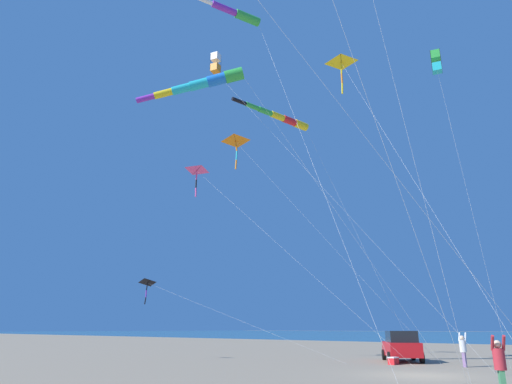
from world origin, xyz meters
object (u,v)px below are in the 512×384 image
(cooler_box, at_px, (393,361))
(kite_delta_small_distant, at_px, (197,171))
(parked_car, at_px, (401,346))
(kite_windsock_white_trailing, at_px, (281,118))
(kite_box_striped_overhead, at_px, (216,63))
(kite_delta_magenta_far_left, at_px, (149,283))
(kite_windsock_long_streamer_right, at_px, (235,13))
(person_adult_flyer, at_px, (463,348))
(kite_delta_rainbow_low_near, at_px, (236,142))
(kite_windsock_teal_far_right, at_px, (205,83))
(kite_box_orange_high_right, at_px, (436,62))
(person_child_green_jacket, at_px, (500,363))
(kite_delta_green_low_center, at_px, (342,63))

(cooler_box, bearing_deg, kite_delta_small_distant, -65.99)
(parked_car, bearing_deg, kite_windsock_white_trailing, -47.37)
(parked_car, xyz_separation_m, kite_box_striped_overhead, (9.25, -7.82, 19.44))
(kite_delta_magenta_far_left, distance_m, kite_box_striped_overhead, 16.38)
(kite_windsock_white_trailing, height_order, kite_windsock_long_streamer_right, kite_windsock_long_streamer_right)
(person_adult_flyer, bearing_deg, kite_delta_rainbow_low_near, -82.26)
(kite_windsock_white_trailing, distance_m, kite_windsock_teal_far_right, 6.64)
(kite_box_orange_high_right, relative_size, kite_delta_magenta_far_left, 1.34)
(kite_box_striped_overhead, bearing_deg, person_child_green_jacket, 80.38)
(kite_delta_magenta_far_left, bearing_deg, person_adult_flyer, 115.45)
(kite_windsock_white_trailing, bearing_deg, kite_delta_rainbow_low_near, -101.99)
(person_child_green_jacket, relative_size, kite_delta_green_low_center, 0.10)
(parked_car, bearing_deg, kite_box_orange_high_right, 49.94)
(kite_box_orange_high_right, xyz_separation_m, kite_windsock_teal_far_right, (6.32, -12.44, 1.03))
(person_child_green_jacket, xyz_separation_m, kite_box_orange_high_right, (-6.97, -3.16, 15.20))
(cooler_box, distance_m, person_child_green_jacket, 12.93)
(person_adult_flyer, bearing_deg, cooler_box, -73.82)
(kite_delta_rainbow_low_near, bearing_deg, cooler_box, 95.14)
(kite_windsock_white_trailing, xyz_separation_m, kite_delta_magenta_far_left, (5.04, -8.13, -11.72))
(kite_delta_magenta_far_left, height_order, kite_box_striped_overhead, kite_box_striped_overhead)
(person_adult_flyer, distance_m, kite_delta_green_low_center, 17.53)
(kite_box_orange_high_right, xyz_separation_m, kite_box_striped_overhead, (4.06, -13.99, 4.20))
(kite_box_orange_high_right, height_order, kite_windsock_teal_far_right, kite_windsock_teal_far_right)
(kite_delta_green_low_center, bearing_deg, kite_box_striped_overhead, -78.13)
(cooler_box, distance_m, kite_delta_magenta_far_left, 16.74)
(kite_windsock_teal_far_right, distance_m, kite_delta_small_distant, 7.28)
(kite_delta_small_distant, bearing_deg, kite_windsock_long_streamer_right, 61.69)
(kite_box_orange_high_right, height_order, kite_box_striped_overhead, kite_box_striped_overhead)
(parked_car, xyz_separation_m, kite_windsock_long_streamer_right, (12.76, -2.17, 18.68))
(cooler_box, xyz_separation_m, kite_delta_green_low_center, (4.77, 0.70, 17.04))
(parked_car, distance_m, person_adult_flyer, 4.59)
(kite_box_orange_high_right, relative_size, kite_box_striped_overhead, 0.80)
(kite_windsock_white_trailing, xyz_separation_m, kite_box_orange_high_right, (0.25, 11.53, -0.57))
(kite_delta_magenta_far_left, distance_m, kite_delta_rainbow_low_near, 13.74)
(person_child_green_jacket, xyz_separation_m, kite_delta_green_low_center, (-4.85, -7.91, 16.26))
(parked_car, bearing_deg, kite_windsock_teal_far_right, -28.59)
(kite_box_orange_high_right, distance_m, kite_delta_rainbow_low_near, 17.72)
(person_child_green_jacket, bearing_deg, cooler_box, -138.14)
(person_adult_flyer, height_order, kite_delta_magenta_far_left, kite_delta_magenta_far_left)
(person_child_green_jacket, distance_m, kite_box_striped_overhead, 26.06)
(parked_car, bearing_deg, kite_delta_rainbow_low_near, -72.38)
(kite_box_striped_overhead, bearing_deg, kite_delta_rainbow_low_near, -147.02)
(kite_windsock_teal_far_right, xyz_separation_m, kite_box_striped_overhead, (-2.25, -1.56, 3.17))
(person_child_green_jacket, xyz_separation_m, kite_windsock_long_streamer_right, (0.60, -11.49, 18.65))
(kite_delta_small_distant, distance_m, kite_delta_magenta_far_left, 8.86)
(parked_car, height_order, kite_box_orange_high_right, kite_box_orange_high_right)
(person_adult_flyer, distance_m, kite_delta_small_distant, 20.89)
(kite_delta_small_distant, relative_size, kite_windsock_long_streamer_right, 0.73)
(person_adult_flyer, bearing_deg, kite_windsock_white_trailing, -70.45)
(person_child_green_jacket, bearing_deg, kite_windsock_long_streamer_right, -87.02)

